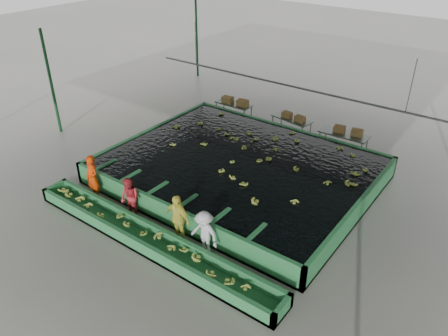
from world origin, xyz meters
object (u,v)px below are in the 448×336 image
Objects in this scene: worker_a at (92,178)px; packing_table_right at (343,143)px; packing_table_left at (234,111)px; box_stack_mid at (293,119)px; worker_d at (204,233)px; flotation_tank at (239,170)px; packing_table_mid at (291,127)px; box_stack_left at (235,104)px; box_stack_right at (348,133)px; worker_c at (178,218)px; worker_b at (130,198)px; sorting_trough at (148,239)px.

packing_table_right is (6.05, 8.94, -0.40)m from worker_a.
box_stack_mid is (3.46, 0.00, 0.45)m from packing_table_left.
flotation_tank is at bearing 113.55° from worker_d.
box_stack_left is (-3.23, -0.13, 0.44)m from packing_table_mid.
box_stack_right is at bearing 61.53° from flotation_tank.
worker_c reaches higher than box_stack_left.
packing_table_right is (6.10, -0.19, 0.04)m from packing_table_left.
packing_table_left is at bearing -179.95° from box_stack_mid.
worker_a is at bearing -175.37° from worker_b.
packing_table_right is 2.67m from box_stack_mid.
worker_c is 0.82× the size of packing_table_right.
worker_a is (-3.63, 0.80, 0.63)m from sorting_trough.
box_stack_mid is 0.96× the size of box_stack_right.
worker_d reaches higher than packing_table_right.
box_stack_right is (2.88, -0.18, 0.52)m from packing_table_mid.
box_stack_right is at bearing -0.49° from box_stack_left.
worker_c is (0.58, -4.30, 0.42)m from flotation_tank.
box_stack_left is at bearing 122.19° from worker_d.
worker_c is at bearing -64.99° from packing_table_left.
packing_table_mid is (-0.32, 10.00, 0.20)m from sorting_trough.
packing_table_right is 1.76× the size of box_stack_mid.
packing_table_mid is at bearing 147.47° from box_stack_mid.
worker_c is at bearing 54.00° from sorting_trough.
box_stack_right reaches higher than packing_table_mid.
box_stack_mid is (-2.63, 0.19, 0.41)m from packing_table_right.
flotation_tank is 5.23m from packing_table_right.
packing_table_mid is at bearing 99.07° from worker_c.
worker_b is 1.05× the size of box_stack_left.
packing_table_right is at bearing -5.48° from packing_table_mid.
worker_c is 1.11× the size of worker_d.
packing_table_mid is at bearing 1.23° from packing_table_left.
worker_a is 0.83× the size of packing_table_right.
worker_a is 1.98m from worker_b.
box_stack_left is at bearing 109.80° from sorting_trough.
flotation_tank is at bearing 73.63° from worker_b.
packing_table_left is at bearing 178.21° from packing_table_right.
packing_table_right is at bearing -148.27° from box_stack_right.
packing_table_mid is 2.76m from packing_table_right.
worker_b reaches higher than box_stack_right.
worker_c reaches higher than box_stack_right.
worker_b is at bearing -176.52° from worker_c.
box_stack_left is at bearing 106.49° from worker_b.
sorting_trough is at bearing -6.08° from worker_a.
worker_b reaches higher than packing_table_right.
flotation_tank is 7.91× the size of box_stack_right.
flotation_tank is at bearing 56.17° from worker_a.
box_stack_left is 3.34m from box_stack_mid.
packing_table_mid is (1.33, 9.20, -0.31)m from worker_b.
packing_table_right is (1.84, 8.94, -0.39)m from worker_c.
worker_b is (-1.65, 0.80, 0.51)m from sorting_trough.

